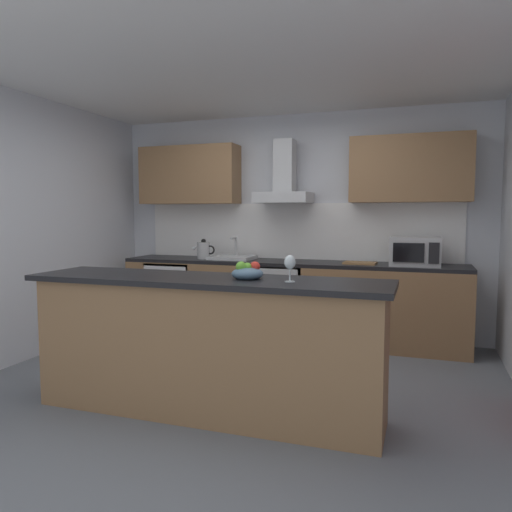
# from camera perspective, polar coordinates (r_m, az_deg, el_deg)

# --- Properties ---
(ground) EXTENTS (5.42, 4.86, 0.02)m
(ground) POSITION_cam_1_polar(r_m,az_deg,el_deg) (4.25, -2.27, -14.97)
(ground) COLOR slate
(ceiling) EXTENTS (5.42, 4.86, 0.02)m
(ceiling) POSITION_cam_1_polar(r_m,az_deg,el_deg) (4.16, -2.40, 21.31)
(ceiling) COLOR white
(wall_back) EXTENTS (5.42, 0.12, 2.60)m
(wall_back) POSITION_cam_1_polar(r_m,az_deg,el_deg) (5.90, 4.70, 3.61)
(wall_back) COLOR silver
(wall_back) RESTS_ON ground
(wall_left) EXTENTS (0.12, 4.86, 2.60)m
(wall_left) POSITION_cam_1_polar(r_m,az_deg,el_deg) (5.26, -26.09, 2.96)
(wall_left) COLOR silver
(wall_left) RESTS_ON ground
(backsplash_tile) EXTENTS (3.76, 0.02, 0.66)m
(backsplash_tile) POSITION_cam_1_polar(r_m,az_deg,el_deg) (5.83, 4.52, 2.90)
(backsplash_tile) COLOR white
(counter_back) EXTENTS (3.89, 0.60, 0.90)m
(counter_back) POSITION_cam_1_polar(r_m,az_deg,el_deg) (5.61, 3.68, -5.18)
(counter_back) COLOR olive
(counter_back) RESTS_ON ground
(counter_island) EXTENTS (2.60, 0.64, 0.99)m
(counter_island) POSITION_cam_1_polar(r_m,az_deg,el_deg) (3.57, -5.90, -10.31)
(counter_island) COLOR olive
(counter_island) RESTS_ON ground
(upper_cabinets) EXTENTS (3.84, 0.32, 0.70)m
(upper_cabinets) POSITION_cam_1_polar(r_m,az_deg,el_deg) (5.69, 4.17, 9.71)
(upper_cabinets) COLOR olive
(oven) EXTENTS (0.60, 0.62, 0.80)m
(oven) POSITION_cam_1_polar(r_m,az_deg,el_deg) (5.61, 2.88, -5.09)
(oven) COLOR slate
(oven) RESTS_ON ground
(refrigerator) EXTENTS (0.58, 0.60, 0.85)m
(refrigerator) POSITION_cam_1_polar(r_m,az_deg,el_deg) (6.11, -9.26, -4.65)
(refrigerator) COLOR white
(refrigerator) RESTS_ON ground
(microwave) EXTENTS (0.50, 0.38, 0.30)m
(microwave) POSITION_cam_1_polar(r_m,az_deg,el_deg) (5.29, 18.07, 0.52)
(microwave) COLOR #B7BABC
(microwave) RESTS_ON counter_back
(sink) EXTENTS (0.50, 0.40, 0.26)m
(sink) POSITION_cam_1_polar(r_m,az_deg,el_deg) (5.75, -2.78, -0.13)
(sink) COLOR silver
(sink) RESTS_ON counter_back
(kettle) EXTENTS (0.29, 0.15, 0.24)m
(kettle) POSITION_cam_1_polar(r_m,az_deg,el_deg) (5.84, -6.13, 0.68)
(kettle) COLOR #B7BABC
(kettle) RESTS_ON counter_back
(range_hood) EXTENTS (0.62, 0.45, 0.72)m
(range_hood) POSITION_cam_1_polar(r_m,az_deg,el_deg) (5.66, 3.31, 8.49)
(range_hood) COLOR #B7BABC
(wine_glass) EXTENTS (0.08, 0.08, 0.18)m
(wine_glass) POSITION_cam_1_polar(r_m,az_deg,el_deg) (3.21, 3.98, -0.86)
(wine_glass) COLOR silver
(wine_glass) RESTS_ON counter_island
(fruit_bowl) EXTENTS (0.22, 0.22, 0.13)m
(fruit_bowl) POSITION_cam_1_polar(r_m,az_deg,el_deg) (3.37, -1.00, -1.92)
(fruit_bowl) COLOR slate
(fruit_bowl) RESTS_ON counter_island
(chopping_board) EXTENTS (0.35, 0.24, 0.02)m
(chopping_board) POSITION_cam_1_polar(r_m,az_deg,el_deg) (5.35, 12.05, -0.80)
(chopping_board) COLOR #9E7247
(chopping_board) RESTS_ON counter_back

